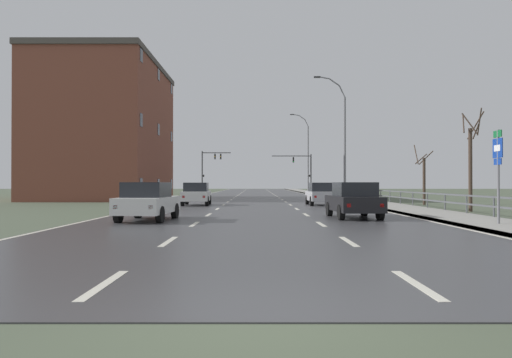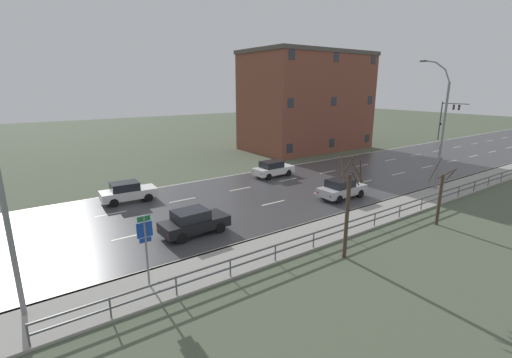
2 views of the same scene
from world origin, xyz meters
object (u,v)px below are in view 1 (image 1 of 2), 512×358
Objects in this scene: car_mid_centre at (322,194)px; highway_sign at (499,164)px; traffic_signal_left at (210,165)px; car_near_right at (198,194)px; brick_building at (108,131)px; street_lamp_distant at (308,155)px; traffic_signal_right at (304,167)px; car_distant at (149,201)px; street_lamp_midground at (344,140)px; car_far_right at (355,200)px.

highway_sign is at bearing -77.71° from car_mid_centre.
highway_sign is 17.48m from car_mid_centre.
traffic_signal_left is 1.50× the size of car_near_right.
car_near_right is at bearing -85.84° from traffic_signal_left.
street_lamp_distant is at bearing 48.03° from brick_building.
car_mid_centre is at bearing -93.57° from traffic_signal_right.
car_distant is at bearing -102.31° from traffic_signal_right.
brick_building is at bearing -132.41° from traffic_signal_right.
street_lamp_midground is 0.92× the size of street_lamp_distant.
street_lamp_midground is at bearing 78.95° from car_far_right.
traffic_signal_right is at bearing -120.91° from street_lamp_distant.
highway_sign is at bearing -88.30° from traffic_signal_right.
highway_sign is 0.81× the size of car_distant.
highway_sign reaches higher than car_mid_centre.
car_near_right is 0.24× the size of brick_building.
street_lamp_midground is 2.59× the size of car_far_right.
highway_sign is (0.96, -55.36, -3.54)m from street_lamp_distant.
traffic_signal_left is 51.83m from car_distant.
car_distant is (-11.23, -51.46, -3.04)m from traffic_signal_right.
highway_sign is at bearing -53.22° from brick_building.
brick_building reaches higher than traffic_signal_left.
highway_sign is at bearing -87.79° from street_lamp_midground.
street_lamp_distant is 3.45× the size of highway_sign.
traffic_signal_left reaches higher than car_distant.
traffic_signal_left is (-15.31, 54.46, 2.02)m from highway_sign.
car_near_right is (-10.95, -37.49, -3.04)m from traffic_signal_right.
street_lamp_distant is 2.82× the size of car_far_right.
highway_sign is 56.61m from traffic_signal_left.
car_near_right is 1.00× the size of car_far_right.
street_lamp_midground reaches higher than traffic_signal_left.
car_far_right is (-0.28, -12.74, 0.00)m from car_mid_centre.
car_distant is at bearing -87.28° from traffic_signal_left.
brick_building is (-19.10, 13.85, 5.82)m from car_mid_centre.
car_far_right is at bearing 134.90° from highway_sign.
street_lamp_midground is at bearing -63.80° from traffic_signal_left.
car_distant is 0.24× the size of brick_building.
traffic_signal_right reaches higher than car_far_right.
traffic_signal_left reaches higher than car_mid_centre.
brick_building reaches higher than highway_sign.
car_mid_centre is at bearing 103.07° from highway_sign.
traffic_signal_right is (-1.61, 54.27, 1.66)m from highway_sign.
traffic_signal_left is (-14.35, -0.89, -1.53)m from street_lamp_distant.
traffic_signal_left is at bearing 116.20° from street_lamp_midground.
brick_building is (-10.47, 14.05, 5.82)m from car_near_right.
traffic_signal_left is 51.56m from car_far_right.
car_near_right is at bearing -179.46° from car_mid_centre.
traffic_signal_right is 50.20m from car_far_right.
car_near_right is (0.28, 13.97, 0.00)m from car_distant.
street_lamp_distant is 2.04× the size of traffic_signal_right.
car_near_right is at bearing 92.23° from car_distant.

